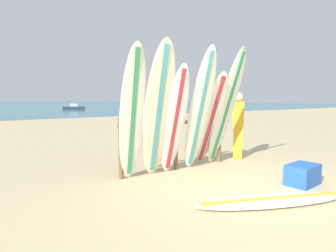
{
  "coord_description": "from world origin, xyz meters",
  "views": [
    {
      "loc": [
        -3.55,
        -2.66,
        1.53
      ],
      "look_at": [
        -0.25,
        2.4,
        0.9
      ],
      "focal_mm": 29.83,
      "sensor_mm": 36.0,
      "label": 1
    }
  ],
  "objects_px": {
    "surfboard_leaning_far_left": "(133,114)",
    "surfboard_leaning_center_left": "(175,121)",
    "surfboard_rack": "(176,135)",
    "surfboard_leaning_left": "(158,111)",
    "surfboard_leaning_center_right": "(210,121)",
    "cooler_box": "(302,175)",
    "surfboard_leaning_right": "(226,108)",
    "small_boat_offshore": "(74,107)",
    "beachgoer_standing": "(238,122)",
    "surfboard_leaning_center": "(200,111)",
    "surfboard_lying_on_sand": "(272,200)"
  },
  "relations": [
    {
      "from": "surfboard_leaning_far_left",
      "to": "small_boat_offshore",
      "type": "height_order",
      "value": "surfboard_leaning_far_left"
    },
    {
      "from": "surfboard_leaning_left",
      "to": "surfboard_leaning_center",
      "type": "height_order",
      "value": "surfboard_leaning_left"
    },
    {
      "from": "surfboard_rack",
      "to": "cooler_box",
      "type": "xyz_separation_m",
      "value": [
        1.26,
        -2.06,
        -0.55
      ]
    },
    {
      "from": "surfboard_leaning_left",
      "to": "beachgoer_standing",
      "type": "distance_m",
      "value": 2.61
    },
    {
      "from": "beachgoer_standing",
      "to": "surfboard_leaning_right",
      "type": "bearing_deg",
      "value": -154.99
    },
    {
      "from": "surfboard_lying_on_sand",
      "to": "small_boat_offshore",
      "type": "relative_size",
      "value": 0.89
    },
    {
      "from": "surfboard_leaning_center",
      "to": "surfboard_lying_on_sand",
      "type": "height_order",
      "value": "surfboard_leaning_center"
    },
    {
      "from": "surfboard_leaning_left",
      "to": "surfboard_leaning_right",
      "type": "bearing_deg",
      "value": 1.33
    },
    {
      "from": "surfboard_leaning_left",
      "to": "surfboard_rack",
      "type": "bearing_deg",
      "value": 30.6
    },
    {
      "from": "surfboard_rack",
      "to": "surfboard_leaning_center_right",
      "type": "relative_size",
      "value": 1.27
    },
    {
      "from": "beachgoer_standing",
      "to": "surfboard_leaning_center",
      "type": "bearing_deg",
      "value": -164.28
    },
    {
      "from": "surfboard_rack",
      "to": "surfboard_leaning_center_left",
      "type": "height_order",
      "value": "surfboard_leaning_center_left"
    },
    {
      "from": "surfboard_leaning_left",
      "to": "surfboard_leaning_center_right",
      "type": "distance_m",
      "value": 1.42
    },
    {
      "from": "cooler_box",
      "to": "surfboard_lying_on_sand",
      "type": "bearing_deg",
      "value": -174.91
    },
    {
      "from": "small_boat_offshore",
      "to": "surfboard_leaning_far_left",
      "type": "bearing_deg",
      "value": -102.69
    },
    {
      "from": "small_boat_offshore",
      "to": "surfboard_leaning_center",
      "type": "bearing_deg",
      "value": -100.06
    },
    {
      "from": "surfboard_rack",
      "to": "surfboard_leaning_left",
      "type": "distance_m",
      "value": 0.93
    },
    {
      "from": "surfboard_leaning_center_left",
      "to": "surfboard_leaning_center_right",
      "type": "xyz_separation_m",
      "value": [
        1.02,
        0.12,
        -0.05
      ]
    },
    {
      "from": "surfboard_leaning_far_left",
      "to": "surfboard_leaning_center_left",
      "type": "bearing_deg",
      "value": -5.44
    },
    {
      "from": "surfboard_rack",
      "to": "surfboard_leaning_far_left",
      "type": "xyz_separation_m",
      "value": [
        -1.13,
        -0.29,
        0.49
      ]
    },
    {
      "from": "surfboard_leaning_center_right",
      "to": "surfboard_leaning_right",
      "type": "xyz_separation_m",
      "value": [
        0.36,
        -0.1,
        0.26
      ]
    },
    {
      "from": "surfboard_leaning_right",
      "to": "beachgoer_standing",
      "type": "bearing_deg",
      "value": 25.01
    },
    {
      "from": "surfboard_leaning_far_left",
      "to": "cooler_box",
      "type": "bearing_deg",
      "value": -36.43
    },
    {
      "from": "surfboard_leaning_left",
      "to": "surfboard_leaning_right",
      "type": "xyz_separation_m",
      "value": [
        1.75,
        0.04,
        0.02
      ]
    },
    {
      "from": "surfboard_leaning_center",
      "to": "surfboard_leaning_right",
      "type": "height_order",
      "value": "surfboard_leaning_right"
    },
    {
      "from": "surfboard_lying_on_sand",
      "to": "cooler_box",
      "type": "distance_m",
      "value": 1.19
    },
    {
      "from": "surfboard_leaning_far_left",
      "to": "cooler_box",
      "type": "height_order",
      "value": "surfboard_leaning_far_left"
    },
    {
      "from": "surfboard_rack",
      "to": "surfboard_leaning_far_left",
      "type": "bearing_deg",
      "value": -165.43
    },
    {
      "from": "cooler_box",
      "to": "surfboard_rack",
      "type": "bearing_deg",
      "value": 114.71
    },
    {
      "from": "surfboard_leaning_far_left",
      "to": "surfboard_leaning_left",
      "type": "bearing_deg",
      "value": -11.21
    },
    {
      "from": "surfboard_leaning_center",
      "to": "surfboard_leaning_far_left",
      "type": "bearing_deg",
      "value": 174.65
    },
    {
      "from": "surfboard_leaning_left",
      "to": "beachgoer_standing",
      "type": "xyz_separation_m",
      "value": [
        2.55,
        0.41,
        -0.37
      ]
    },
    {
      "from": "surfboard_leaning_right",
      "to": "cooler_box",
      "type": "distance_m",
      "value": 2.05
    },
    {
      "from": "surfboard_leaning_center_left",
      "to": "surfboard_leaning_center_right",
      "type": "relative_size",
      "value": 1.04
    },
    {
      "from": "surfboard_leaning_center_left",
      "to": "surfboard_lying_on_sand",
      "type": "height_order",
      "value": "surfboard_leaning_center_left"
    },
    {
      "from": "surfboard_leaning_far_left",
      "to": "surfboard_leaning_center",
      "type": "height_order",
      "value": "surfboard_leaning_center"
    },
    {
      "from": "surfboard_leaning_center",
      "to": "surfboard_leaning_left",
      "type": "bearing_deg",
      "value": 177.66
    },
    {
      "from": "surfboard_leaning_right",
      "to": "beachgoer_standing",
      "type": "relative_size",
      "value": 1.57
    },
    {
      "from": "surfboard_leaning_center_right",
      "to": "small_boat_offshore",
      "type": "relative_size",
      "value": 0.76
    },
    {
      "from": "surfboard_rack",
      "to": "beachgoer_standing",
      "type": "xyz_separation_m",
      "value": [
        1.89,
        0.02,
        0.17
      ]
    },
    {
      "from": "surfboard_lying_on_sand",
      "to": "cooler_box",
      "type": "xyz_separation_m",
      "value": [
        1.16,
        0.24,
        0.14
      ]
    },
    {
      "from": "surfboard_leaning_center",
      "to": "surfboard_lying_on_sand",
      "type": "xyz_separation_m",
      "value": [
        -0.18,
        -1.88,
        -1.21
      ]
    },
    {
      "from": "surfboard_leaning_right",
      "to": "cooler_box",
      "type": "height_order",
      "value": "surfboard_leaning_right"
    },
    {
      "from": "surfboard_leaning_left",
      "to": "cooler_box",
      "type": "height_order",
      "value": "surfboard_leaning_left"
    },
    {
      "from": "surfboard_leaning_center_left",
      "to": "cooler_box",
      "type": "distance_m",
      "value": 2.46
    },
    {
      "from": "surfboard_leaning_left",
      "to": "surfboard_leaning_right",
      "type": "distance_m",
      "value": 1.75
    },
    {
      "from": "surfboard_leaning_center_right",
      "to": "cooler_box",
      "type": "distance_m",
      "value": 2.07
    },
    {
      "from": "surfboard_leaning_far_left",
      "to": "beachgoer_standing",
      "type": "height_order",
      "value": "surfboard_leaning_far_left"
    },
    {
      "from": "surfboard_rack",
      "to": "surfboard_leaning_center_left",
      "type": "xyz_separation_m",
      "value": [
        -0.29,
        -0.38,
        0.34
      ]
    },
    {
      "from": "surfboard_leaning_center_right",
      "to": "surfboard_lying_on_sand",
      "type": "xyz_separation_m",
      "value": [
        -0.63,
        -2.06,
        -0.99
      ]
    }
  ]
}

